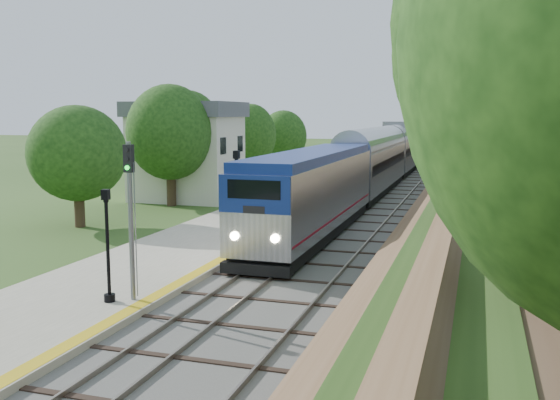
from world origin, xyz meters
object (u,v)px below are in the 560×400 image
(train, at_px, (411,148))
(lamppost_mid, at_px, (108,252))
(signal_gantry, at_px, (420,134))
(lamppost_far, at_px, (237,200))
(signal_farside, at_px, (432,170))
(signal_platform, at_px, (130,204))
(station_building, at_px, (186,150))

(train, xyz_separation_m, lamppost_mid, (-3.57, -68.16, -0.21))
(signal_gantry, height_order, lamppost_far, signal_gantry)
(signal_farside, bearing_deg, lamppost_far, -143.61)
(signal_gantry, distance_m, signal_farside, 33.97)
(train, xyz_separation_m, signal_farside, (6.20, -49.31, 1.38))
(lamppost_mid, relative_size, signal_farside, 0.67)
(train, xyz_separation_m, signal_platform, (-2.90, -67.67, 1.48))
(signal_platform, distance_m, signal_farside, 20.50)
(train, height_order, lamppost_far, lamppost_far)
(train, xyz_separation_m, lamppost_far, (-3.34, -56.34, 0.11))
(signal_farside, bearing_deg, lamppost_mid, -117.40)
(train, bearing_deg, lamppost_mid, -93.00)
(lamppost_mid, relative_size, lamppost_far, 0.85)
(signal_gantry, xyz_separation_m, signal_farside, (3.73, -33.75, -1.05))
(train, relative_size, lamppost_far, 26.99)
(signal_gantry, relative_size, signal_platform, 1.48)
(lamppost_far, xyz_separation_m, signal_farside, (9.54, 7.04, 1.28))
(station_building, bearing_deg, train, 70.96)
(station_building, height_order, signal_farside, station_building)
(train, bearing_deg, signal_platform, -92.45)
(lamppost_far, bearing_deg, signal_farside, 36.39)
(signal_gantry, bearing_deg, signal_platform, -95.88)
(lamppost_mid, height_order, lamppost_far, lamppost_far)
(signal_gantry, xyz_separation_m, lamppost_mid, (-6.04, -52.60, -2.64))
(lamppost_mid, distance_m, signal_platform, 1.88)
(signal_gantry, relative_size, lamppost_far, 1.77)
(signal_gantry, distance_m, train, 15.94)
(station_building, xyz_separation_m, lamppost_mid, (10.43, -27.61, -1.91))
(train, bearing_deg, signal_gantry, -80.97)
(signal_gantry, height_order, lamppost_mid, signal_gantry)
(lamppost_mid, bearing_deg, lamppost_far, 88.91)
(signal_gantry, bearing_deg, lamppost_mid, -96.55)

